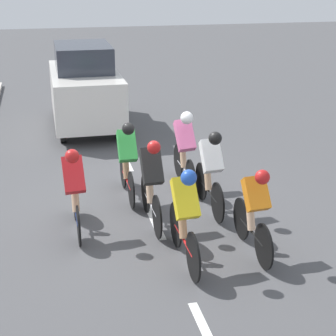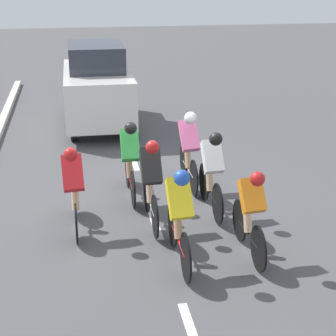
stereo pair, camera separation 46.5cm
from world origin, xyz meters
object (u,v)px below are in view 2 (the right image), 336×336
cyclist_green (130,157)px  cyclist_black (151,180)px  cyclist_yellow (179,214)px  cyclist_orange (251,210)px  cyclist_pink (189,146)px  cyclist_red (74,186)px  support_car (97,86)px  cyclist_white (212,170)px

cyclist_green → cyclist_black: (-0.21, 1.22, 0.00)m
cyclist_yellow → cyclist_black: 1.38m
cyclist_orange → cyclist_black: cyclist_black is taller
cyclist_yellow → cyclist_pink: (-0.74, -2.92, 0.03)m
cyclist_pink → cyclist_red: cyclist_pink is taller
cyclist_green → support_car: support_car is taller
cyclist_orange → support_car: (1.84, -7.55, 0.33)m
cyclist_white → cyclist_orange: 1.64m
cyclist_red → cyclist_black: cyclist_black is taller
cyclist_white → cyclist_red: 2.37m
cyclist_orange → cyclist_white: bearing=-83.5°
cyclist_green → cyclist_red: cyclist_green is taller
cyclist_pink → support_car: size_ratio=0.44×
cyclist_green → cyclist_black: size_ratio=0.98×
cyclist_pink → cyclist_red: 2.71m
cyclist_red → cyclist_black: bearing=-179.0°
cyclist_orange → cyclist_pink: size_ratio=0.97×
cyclist_green → cyclist_red: (1.03, 1.24, -0.00)m
cyclist_green → cyclist_pink: 1.22m
cyclist_black → cyclist_orange: bearing=134.8°
cyclist_red → cyclist_orange: bearing=153.2°
cyclist_white → cyclist_green: 1.59m
cyclist_orange → cyclist_green: bearing=-59.2°
cyclist_green → cyclist_red: bearing=50.4°
cyclist_white → cyclist_pink: (0.15, -1.23, 0.03)m
cyclist_black → support_car: support_car is taller
cyclist_pink → cyclist_red: (2.20, 1.58, -0.04)m
cyclist_black → support_car: (0.55, -6.25, 0.27)m
cyclist_orange → cyclist_green: size_ratio=0.97×
cyclist_white → support_car: 6.15m
cyclist_green → cyclist_yellow: cyclist_yellow is taller
cyclist_black → support_car: 6.28m
cyclist_white → cyclist_yellow: 1.91m
cyclist_black → cyclist_white: bearing=-163.5°
cyclist_white → cyclist_green: bearing=-34.2°
support_car → cyclist_yellow: bearing=95.7°
cyclist_orange → cyclist_yellow: size_ratio=0.93×
cyclist_black → cyclist_pink: bearing=-121.5°
cyclist_green → cyclist_black: cyclist_black is taller
cyclist_white → cyclist_yellow: bearing=62.3°
cyclist_white → cyclist_black: bearing=16.5°
cyclist_green → cyclist_black: 1.24m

